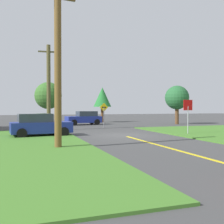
% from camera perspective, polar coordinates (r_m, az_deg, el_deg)
% --- Properties ---
extents(ground_plane, '(120.00, 120.00, 0.00)m').
position_cam_1_polar(ground_plane, '(20.13, 2.14, -4.91)').
color(ground_plane, '#414141').
extents(lane_stripe_center, '(0.20, 14.00, 0.01)m').
position_cam_1_polar(lane_stripe_center, '(13.02, 14.86, -8.14)').
color(lane_stripe_center, yellow).
rests_on(lane_stripe_center, ground).
extents(stop_sign, '(0.80, 0.08, 2.64)m').
position_cam_1_polar(stop_sign, '(21.32, 15.72, 0.43)').
color(stop_sign, '#9EA0A8').
rests_on(stop_sign, ground).
extents(parked_car_near_building, '(4.34, 2.45, 1.62)m').
position_cam_1_polar(parked_car_near_building, '(20.00, -15.02, -2.67)').
color(parked_car_near_building, navy).
rests_on(parked_car_near_building, ground).
extents(car_approaching_junction, '(4.29, 2.33, 1.62)m').
position_cam_1_polar(car_approaching_junction, '(32.39, -5.87, -1.27)').
color(car_approaching_junction, navy).
rests_on(car_approaching_junction, ground).
extents(utility_pole_near, '(1.80, 0.35, 8.18)m').
position_cam_1_polar(utility_pole_near, '(13.94, -11.35, 9.67)').
color(utility_pole_near, brown).
rests_on(utility_pole_near, ground).
extents(utility_pole_mid, '(1.80, 0.35, 7.65)m').
position_cam_1_polar(utility_pole_mid, '(24.94, -13.22, 5.19)').
color(utility_pole_mid, brown).
rests_on(utility_pole_mid, ground).
extents(direction_sign, '(0.91, 0.08, 2.53)m').
position_cam_1_polar(direction_sign, '(27.73, -1.71, -0.04)').
color(direction_sign, slate).
rests_on(direction_sign, ground).
extents(oak_tree_left, '(2.95, 2.95, 4.77)m').
position_cam_1_polar(oak_tree_left, '(34.42, 13.53, 2.92)').
color(oak_tree_left, brown).
rests_on(oak_tree_left, ground).
extents(pine_tree_center, '(3.82, 3.82, 5.66)m').
position_cam_1_polar(pine_tree_center, '(39.50, -13.29, 3.35)').
color(pine_tree_center, brown).
rests_on(pine_tree_center, ground).
extents(oak_tree_right, '(2.48, 2.48, 4.90)m').
position_cam_1_polar(oak_tree_right, '(37.86, -2.05, 3.10)').
color(oak_tree_right, brown).
rests_on(oak_tree_right, ground).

